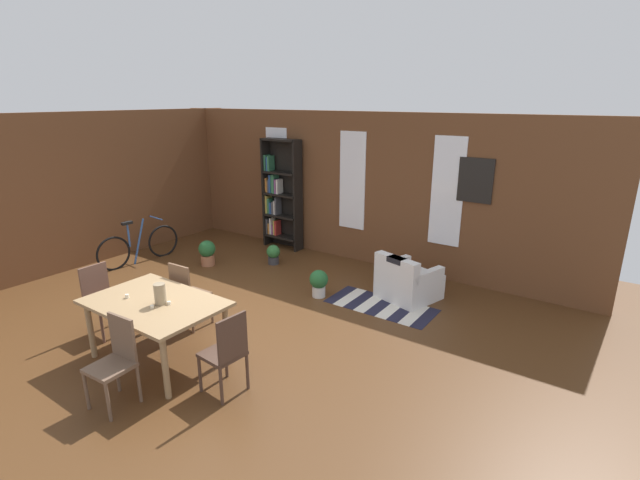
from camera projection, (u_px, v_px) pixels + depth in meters
ground_plane at (224, 326)px, 6.49m from camera, size 10.32×10.32×0.00m
back_wall_brick at (354, 188)px, 8.83m from camera, size 8.94×0.12×2.84m
left_wall_brick at (60, 194)px, 8.26m from camera, size 0.12×7.94×2.84m
window_pane_0 at (277, 172)px, 9.74m from camera, size 0.55×0.02×1.85m
window_pane_1 at (352, 181)px, 8.73m from camera, size 0.55×0.02×1.85m
window_pane_2 at (447, 192)px, 7.72m from camera, size 0.55×0.02×1.85m
dining_table at (155, 308)px, 5.48m from camera, size 1.63×1.08×0.77m
vase_on_table at (160, 294)px, 5.34m from camera, size 0.14×0.14×0.25m
tealight_candle_0 at (152, 307)px, 5.26m from camera, size 0.04×0.04×0.03m
tealight_candle_1 at (127, 296)px, 5.53m from camera, size 0.04×0.04×0.05m
tealight_candle_2 at (169, 303)px, 5.36m from camera, size 0.04×0.04×0.04m
dining_chair_head_left at (101, 297)px, 6.18m from camera, size 0.40×0.40×0.95m
dining_chair_far_left at (187, 293)px, 6.33m from camera, size 0.42×0.42×0.95m
dining_chair_head_right at (227, 351)px, 4.87m from camera, size 0.43×0.43×0.95m
dining_chair_near_right at (115, 359)px, 4.73m from camera, size 0.42×0.42×0.95m
bookshelf_tall at (280, 195)px, 9.64m from camera, size 0.88×0.28×2.29m
armchair_white at (407, 282)px, 7.31m from camera, size 0.99×0.99×0.75m
bicycle_second at (139, 246)px, 8.91m from camera, size 0.44×1.68×0.89m
potted_plant_by_shelf at (273, 254)px, 8.86m from camera, size 0.26×0.26×0.38m
potted_plant_corner at (207, 252)px, 8.77m from camera, size 0.32×0.32×0.49m
potted_plant_window at (319, 282)px, 7.38m from camera, size 0.30×0.30×0.45m
striped_rug at (381, 306)px, 7.11m from camera, size 1.66×0.76×0.01m
framed_picture at (476, 180)px, 7.40m from camera, size 0.56×0.03×0.72m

